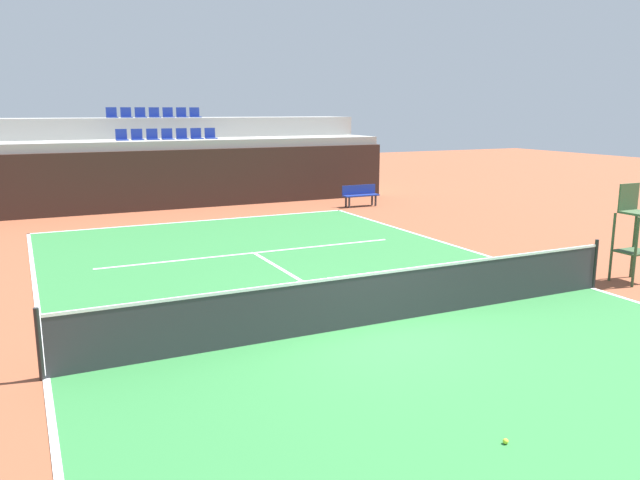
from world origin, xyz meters
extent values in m
plane|color=brown|center=(0.00, 0.00, 0.00)|extent=(80.00, 80.00, 0.00)
cube|color=#2D7238|center=(0.00, 0.00, 0.01)|extent=(11.00, 24.00, 0.01)
cube|color=white|center=(0.00, 11.95, 0.01)|extent=(11.00, 0.10, 0.00)
cube|color=white|center=(-5.45, 0.00, 0.01)|extent=(0.10, 24.00, 0.00)
cube|color=white|center=(5.45, 0.00, 0.01)|extent=(0.10, 24.00, 0.00)
cube|color=white|center=(0.00, 6.40, 0.01)|extent=(8.26, 0.10, 0.00)
cube|color=white|center=(0.00, 3.20, 0.01)|extent=(0.10, 6.40, 0.00)
cube|color=black|center=(0.00, 15.11, 1.14)|extent=(18.05, 0.30, 2.29)
cube|color=#9E9E99|center=(0.00, 16.46, 1.31)|extent=(18.05, 2.40, 2.63)
cube|color=#9E9E99|center=(0.00, 18.86, 1.73)|extent=(18.05, 2.40, 3.47)
cube|color=navy|center=(-1.79, 16.46, 2.65)|extent=(0.44, 0.44, 0.04)
cube|color=navy|center=(-1.79, 16.66, 2.87)|extent=(0.44, 0.04, 0.40)
cube|color=navy|center=(-1.19, 16.46, 2.65)|extent=(0.44, 0.44, 0.04)
cube|color=navy|center=(-1.19, 16.66, 2.87)|extent=(0.44, 0.04, 0.40)
cube|color=navy|center=(-0.60, 16.46, 2.65)|extent=(0.44, 0.44, 0.04)
cube|color=navy|center=(-0.60, 16.66, 2.87)|extent=(0.44, 0.04, 0.40)
cube|color=navy|center=(0.00, 16.46, 2.65)|extent=(0.44, 0.44, 0.04)
cube|color=navy|center=(0.00, 16.66, 2.87)|extent=(0.44, 0.04, 0.40)
cube|color=navy|center=(0.60, 16.46, 2.65)|extent=(0.44, 0.44, 0.04)
cube|color=navy|center=(0.60, 16.66, 2.87)|extent=(0.44, 0.04, 0.40)
cube|color=navy|center=(1.19, 16.46, 2.65)|extent=(0.44, 0.44, 0.04)
cube|color=navy|center=(1.19, 16.66, 2.87)|extent=(0.44, 0.04, 0.40)
cube|color=navy|center=(1.79, 16.46, 2.65)|extent=(0.44, 0.44, 0.04)
cube|color=navy|center=(1.79, 16.66, 2.87)|extent=(0.44, 0.04, 0.40)
cube|color=navy|center=(-1.79, 18.86, 3.49)|extent=(0.44, 0.44, 0.04)
cube|color=navy|center=(-1.79, 19.06, 3.71)|extent=(0.44, 0.04, 0.40)
cube|color=navy|center=(-1.19, 18.86, 3.49)|extent=(0.44, 0.44, 0.04)
cube|color=navy|center=(-1.19, 19.06, 3.71)|extent=(0.44, 0.04, 0.40)
cube|color=navy|center=(-0.60, 18.86, 3.49)|extent=(0.44, 0.44, 0.04)
cube|color=navy|center=(-0.60, 19.06, 3.71)|extent=(0.44, 0.04, 0.40)
cube|color=navy|center=(0.00, 18.86, 3.49)|extent=(0.44, 0.44, 0.04)
cube|color=navy|center=(0.00, 19.06, 3.71)|extent=(0.44, 0.04, 0.40)
cube|color=navy|center=(0.60, 18.86, 3.49)|extent=(0.44, 0.44, 0.04)
cube|color=navy|center=(0.60, 19.06, 3.71)|extent=(0.44, 0.04, 0.40)
cube|color=navy|center=(1.19, 18.86, 3.49)|extent=(0.44, 0.44, 0.04)
cube|color=navy|center=(1.19, 19.06, 3.71)|extent=(0.44, 0.04, 0.40)
cube|color=navy|center=(1.79, 18.86, 3.49)|extent=(0.44, 0.44, 0.04)
cube|color=navy|center=(1.79, 19.06, 3.71)|extent=(0.44, 0.04, 0.40)
cylinder|color=black|center=(-5.50, 0.00, 0.55)|extent=(0.08, 0.08, 1.07)
cylinder|color=black|center=(5.50, 0.00, 0.55)|extent=(0.08, 0.08, 1.07)
cube|color=#333338|center=(0.00, 0.00, 0.47)|extent=(10.90, 0.02, 0.92)
cube|color=white|center=(0.00, 0.00, 0.96)|extent=(10.90, 0.04, 0.05)
cylinder|color=#334C2D|center=(6.35, -0.30, 0.78)|extent=(0.06, 0.06, 1.55)
cylinder|color=#334C2D|center=(6.35, 0.30, 0.78)|extent=(0.06, 0.06, 1.55)
cylinder|color=#334C2D|center=(7.05, 0.30, 0.78)|extent=(0.06, 0.06, 1.55)
cube|color=#334C2D|center=(6.70, 0.00, 0.70)|extent=(0.70, 0.60, 0.04)
cube|color=#3F5938|center=(6.70, 0.00, 1.57)|extent=(0.60, 0.60, 0.05)
cube|color=#3F5938|center=(6.70, 0.28, 1.90)|extent=(0.60, 0.04, 0.60)
cube|color=navy|center=(6.70, 12.49, 0.45)|extent=(1.50, 0.40, 0.05)
cube|color=navy|center=(6.70, 12.67, 0.67)|extent=(1.50, 0.04, 0.36)
cube|color=#2D2D33|center=(6.10, 12.35, 0.21)|extent=(0.06, 0.06, 0.42)
cube|color=#2D2D33|center=(7.30, 12.35, 0.21)|extent=(0.06, 0.06, 0.42)
cube|color=#2D2D33|center=(6.10, 12.63, 0.21)|extent=(0.06, 0.06, 0.42)
cube|color=#2D2D33|center=(7.30, 12.63, 0.21)|extent=(0.06, 0.06, 0.42)
sphere|color=#CCE033|center=(-0.73, -4.26, 0.04)|extent=(0.07, 0.07, 0.07)
camera|label=1|loc=(-5.55, -9.34, 3.80)|focal=35.37mm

